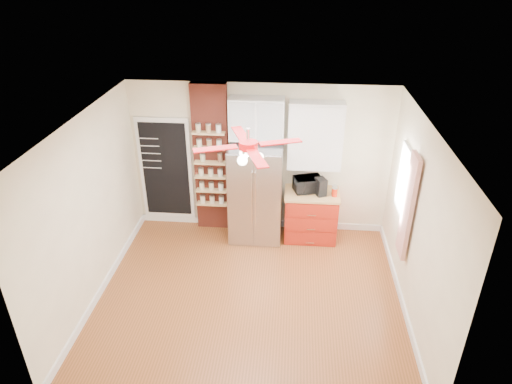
# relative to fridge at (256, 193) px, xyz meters

# --- Properties ---
(floor) EXTENTS (4.50, 4.50, 0.00)m
(floor) POSITION_rel_fridge_xyz_m (0.05, -1.63, -0.88)
(floor) COLOR brown
(floor) RESTS_ON ground
(ceiling) EXTENTS (4.50, 4.50, 0.00)m
(ceiling) POSITION_rel_fridge_xyz_m (0.05, -1.63, 1.83)
(ceiling) COLOR white
(ceiling) RESTS_ON wall_back
(wall_back) EXTENTS (4.50, 0.02, 2.70)m
(wall_back) POSITION_rel_fridge_xyz_m (0.05, 0.37, 0.48)
(wall_back) COLOR #F7EDC7
(wall_back) RESTS_ON floor
(wall_front) EXTENTS (4.50, 0.02, 2.70)m
(wall_front) POSITION_rel_fridge_xyz_m (0.05, -3.63, 0.48)
(wall_front) COLOR #F7EDC7
(wall_front) RESTS_ON floor
(wall_left) EXTENTS (0.02, 4.00, 2.70)m
(wall_left) POSITION_rel_fridge_xyz_m (-2.20, -1.63, 0.48)
(wall_left) COLOR #F7EDC7
(wall_left) RESTS_ON floor
(wall_right) EXTENTS (0.02, 4.00, 2.70)m
(wall_right) POSITION_rel_fridge_xyz_m (2.30, -1.63, 0.48)
(wall_right) COLOR #F7EDC7
(wall_right) RESTS_ON floor
(chalkboard) EXTENTS (0.95, 0.05, 1.95)m
(chalkboard) POSITION_rel_fridge_xyz_m (-1.65, 0.33, 0.23)
(chalkboard) COLOR white
(chalkboard) RESTS_ON wall_back
(brick_pillar) EXTENTS (0.60, 0.16, 2.70)m
(brick_pillar) POSITION_rel_fridge_xyz_m (-0.80, 0.29, 0.48)
(brick_pillar) COLOR maroon
(brick_pillar) RESTS_ON floor
(fridge) EXTENTS (0.90, 0.70, 1.75)m
(fridge) POSITION_rel_fridge_xyz_m (0.00, 0.00, 0.00)
(fridge) COLOR #B2B2B7
(fridge) RESTS_ON floor
(upper_glass_cabinet) EXTENTS (0.90, 0.35, 0.70)m
(upper_glass_cabinet) POSITION_rel_fridge_xyz_m (0.00, 0.20, 1.27)
(upper_glass_cabinet) COLOR white
(upper_glass_cabinet) RESTS_ON wall_back
(red_cabinet) EXTENTS (0.94, 0.64, 0.90)m
(red_cabinet) POSITION_rel_fridge_xyz_m (0.97, 0.05, -0.42)
(red_cabinet) COLOR #A01E10
(red_cabinet) RESTS_ON floor
(upper_shelf_unit) EXTENTS (0.90, 0.30, 1.15)m
(upper_shelf_unit) POSITION_rel_fridge_xyz_m (0.97, 0.22, 1.00)
(upper_shelf_unit) COLOR white
(upper_shelf_unit) RESTS_ON wall_back
(window) EXTENTS (0.04, 0.75, 1.05)m
(window) POSITION_rel_fridge_xyz_m (2.28, -0.73, 0.68)
(window) COLOR white
(window) RESTS_ON wall_right
(curtain) EXTENTS (0.06, 0.40, 1.55)m
(curtain) POSITION_rel_fridge_xyz_m (2.23, -1.28, 0.57)
(curtain) COLOR #AF2917
(curtain) RESTS_ON wall_right
(ceiling_fan) EXTENTS (1.40, 1.40, 0.44)m
(ceiling_fan) POSITION_rel_fridge_xyz_m (0.05, -1.63, 1.55)
(ceiling_fan) COLOR silver
(ceiling_fan) RESTS_ON ceiling
(toaster_oven) EXTENTS (0.54, 0.44, 0.26)m
(toaster_oven) POSITION_rel_fridge_xyz_m (0.89, 0.11, 0.15)
(toaster_oven) COLOR black
(toaster_oven) RESTS_ON red_cabinet
(coffee_maker) EXTENTS (0.22, 0.25, 0.30)m
(coffee_maker) POSITION_rel_fridge_xyz_m (1.10, -0.00, 0.18)
(coffee_maker) COLOR black
(coffee_maker) RESTS_ON red_cabinet
(canister_left) EXTENTS (0.11, 0.11, 0.15)m
(canister_left) POSITION_rel_fridge_xyz_m (1.34, -0.04, 0.10)
(canister_left) COLOR #BA1F0A
(canister_left) RESTS_ON red_cabinet
(canister_right) EXTENTS (0.10, 0.10, 0.15)m
(canister_right) POSITION_rel_fridge_xyz_m (1.34, 0.03, 0.10)
(canister_right) COLOR #BE340A
(canister_right) RESTS_ON red_cabinet
(pantry_jar_oats) EXTENTS (0.11, 0.11, 0.12)m
(pantry_jar_oats) POSITION_rel_fridge_xyz_m (-0.93, 0.17, 0.56)
(pantry_jar_oats) COLOR #C2C194
(pantry_jar_oats) RESTS_ON brick_pillar
(pantry_jar_beans) EXTENTS (0.08, 0.08, 0.15)m
(pantry_jar_beans) POSITION_rel_fridge_xyz_m (-0.63, 0.16, 0.57)
(pantry_jar_beans) COLOR #875C44
(pantry_jar_beans) RESTS_ON brick_pillar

